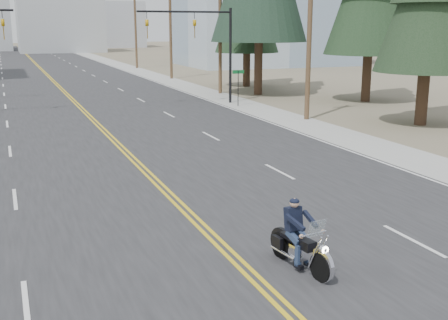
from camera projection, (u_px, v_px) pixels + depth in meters
name	position (u px, v px, depth m)	size (l,w,h in m)	color
road	(43.00, 71.00, 73.21)	(20.00, 200.00, 0.01)	#303033
sidewalk_right	(130.00, 68.00, 77.31)	(3.00, 200.00, 0.01)	#A5A5A0
traffic_mast_right	(205.00, 37.00, 40.88)	(7.10, 0.26, 7.00)	black
street_sign	(238.00, 82.00, 40.46)	(0.90, 0.06, 2.62)	black
utility_pole_b	(310.00, 21.00, 33.75)	(2.20, 0.30, 11.50)	brown
utility_pole_c	(220.00, 26.00, 47.38)	(2.20, 0.30, 11.00)	brown
utility_pole_d	(170.00, 23.00, 60.89)	(2.20, 0.30, 11.50)	brown
utility_pole_e	(135.00, 26.00, 76.33)	(2.20, 0.30, 11.00)	brown
haze_bldg_b	(60.00, 20.00, 124.19)	(18.00, 14.00, 14.00)	#ADB2B7
haze_bldg_c	(219.00, 10.00, 121.57)	(16.00, 12.00, 18.00)	#B7BCC6
haze_bldg_e	(115.00, 25.00, 153.10)	(14.00, 14.00, 12.00)	#B7BCC6
motorcyclist	(301.00, 236.00, 13.36)	(0.94, 2.19, 1.71)	black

